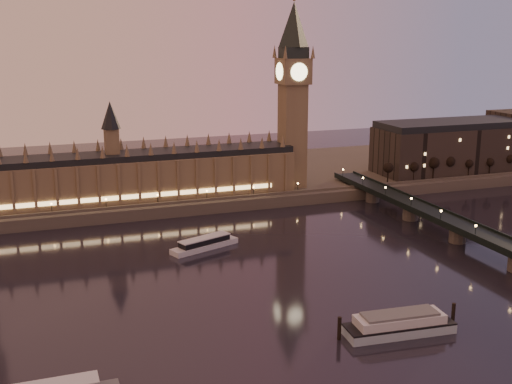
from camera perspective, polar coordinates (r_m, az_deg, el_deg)
ground at (r=243.19m, az=2.39°, el=-8.10°), size 700.00×700.00×0.00m
far_embankment at (r=400.96m, az=-2.41°, el=1.20°), size 560.00×130.00×6.00m
palace_of_westminster at (r=340.09m, az=-11.58°, el=1.85°), size 180.00×26.62×52.00m
big_ben at (r=358.96m, az=3.31°, el=9.55°), size 17.68×17.68×104.00m
westminster_bridge at (r=286.53m, az=19.72°, el=-4.31°), size 13.20×260.00×15.30m
city_block at (r=445.54m, az=19.72°, el=4.20°), size 155.00×45.00×34.00m
bare_tree_0 at (r=381.20m, az=11.87°, el=2.05°), size 5.75×5.75×11.68m
bare_tree_1 at (r=388.69m, az=13.66°, el=2.18°), size 5.75×5.75×11.68m
bare_tree_2 at (r=396.56m, az=15.38°, el=2.30°), size 5.75×5.75×11.68m
bare_tree_3 at (r=404.77m, az=17.04°, el=2.42°), size 5.75×5.75×11.68m
bare_tree_4 at (r=413.30m, az=18.63°, el=2.52°), size 5.75×5.75×11.68m
bare_tree_5 at (r=422.14m, az=20.15°, el=2.63°), size 5.75×5.75×11.68m
bare_tree_6 at (r=431.27m, az=21.61°, el=2.72°), size 5.75×5.75×11.68m
cruise_boat_a at (r=280.54m, az=-4.60°, el=-4.60°), size 32.37×18.05×5.12m
moored_barge at (r=208.63m, az=12.62°, el=-11.38°), size 40.26×12.43×7.40m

